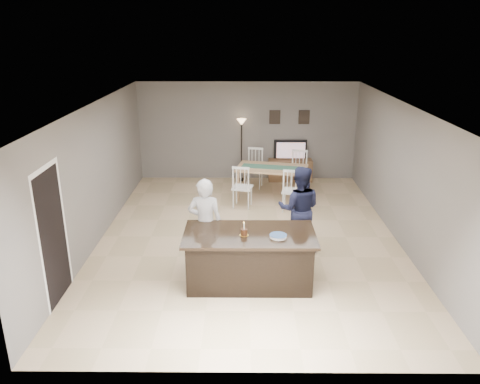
{
  "coord_description": "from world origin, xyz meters",
  "views": [
    {
      "loc": [
        -0.1,
        -8.75,
        4.06
      ],
      "look_at": [
        -0.17,
        -0.3,
        1.08
      ],
      "focal_mm": 35.0,
      "sensor_mm": 36.0,
      "label": 1
    }
  ],
  "objects_px": {
    "television": "(291,150)",
    "man": "(299,209)",
    "woman": "(205,224)",
    "birthday_cake": "(244,232)",
    "plate_stack": "(278,236)",
    "kitchen_island": "(249,258)",
    "floor_lamp": "(241,133)",
    "tv_console": "(290,170)",
    "dining_table": "(272,173)"
  },
  "relations": [
    {
      "from": "plate_stack",
      "to": "television",
      "type": "bearing_deg",
      "value": 82.68
    },
    {
      "from": "television",
      "to": "birthday_cake",
      "type": "xyz_separation_m",
      "value": [
        -1.29,
        -5.72,
        0.09
      ]
    },
    {
      "from": "tv_console",
      "to": "floor_lamp",
      "type": "xyz_separation_m",
      "value": [
        -1.36,
        0.02,
        1.04
      ]
    },
    {
      "from": "woman",
      "to": "man",
      "type": "height_order",
      "value": "man"
    },
    {
      "from": "kitchen_island",
      "to": "floor_lamp",
      "type": "height_order",
      "value": "floor_lamp"
    },
    {
      "from": "television",
      "to": "man",
      "type": "distance_m",
      "value": 4.4
    },
    {
      "from": "tv_console",
      "to": "plate_stack",
      "type": "bearing_deg",
      "value": -97.41
    },
    {
      "from": "man",
      "to": "birthday_cake",
      "type": "xyz_separation_m",
      "value": [
        -1.04,
        -1.32,
        0.12
      ]
    },
    {
      "from": "kitchen_island",
      "to": "television",
      "type": "bearing_deg",
      "value": 77.99
    },
    {
      "from": "tv_console",
      "to": "dining_table",
      "type": "xyz_separation_m",
      "value": [
        -0.6,
        -1.43,
        0.37
      ]
    },
    {
      "from": "birthday_cake",
      "to": "plate_stack",
      "type": "distance_m",
      "value": 0.55
    },
    {
      "from": "tv_console",
      "to": "woman",
      "type": "relative_size",
      "value": 0.73
    },
    {
      "from": "birthday_cake",
      "to": "man",
      "type": "bearing_deg",
      "value": 51.84
    },
    {
      "from": "kitchen_island",
      "to": "dining_table",
      "type": "distance_m",
      "value": 4.18
    },
    {
      "from": "floor_lamp",
      "to": "man",
      "type": "bearing_deg",
      "value": -75.68
    },
    {
      "from": "kitchen_island",
      "to": "man",
      "type": "xyz_separation_m",
      "value": [
        0.95,
        1.25,
        0.38
      ]
    },
    {
      "from": "kitchen_island",
      "to": "woman",
      "type": "xyz_separation_m",
      "value": [
        -0.77,
        0.55,
        0.37
      ]
    },
    {
      "from": "television",
      "to": "dining_table",
      "type": "distance_m",
      "value": 1.63
    },
    {
      "from": "birthday_cake",
      "to": "plate_stack",
      "type": "height_order",
      "value": "birthday_cake"
    },
    {
      "from": "kitchen_island",
      "to": "woman",
      "type": "bearing_deg",
      "value": 144.32
    },
    {
      "from": "kitchen_island",
      "to": "man",
      "type": "height_order",
      "value": "man"
    },
    {
      "from": "plate_stack",
      "to": "dining_table",
      "type": "bearing_deg",
      "value": 88.02
    },
    {
      "from": "birthday_cake",
      "to": "television",
      "type": "bearing_deg",
      "value": 77.29
    },
    {
      "from": "tv_console",
      "to": "man",
      "type": "xyz_separation_m",
      "value": [
        -0.25,
        -4.32,
        0.53
      ]
    },
    {
      "from": "television",
      "to": "birthday_cake",
      "type": "height_order",
      "value": "birthday_cake"
    },
    {
      "from": "plate_stack",
      "to": "dining_table",
      "type": "height_order",
      "value": "dining_table"
    },
    {
      "from": "kitchen_island",
      "to": "woman",
      "type": "relative_size",
      "value": 1.3
    },
    {
      "from": "kitchen_island",
      "to": "birthday_cake",
      "type": "height_order",
      "value": "birthday_cake"
    },
    {
      "from": "kitchen_island",
      "to": "tv_console",
      "type": "bearing_deg",
      "value": 77.84
    },
    {
      "from": "tv_console",
      "to": "man",
      "type": "height_order",
      "value": "man"
    },
    {
      "from": "woman",
      "to": "floor_lamp",
      "type": "xyz_separation_m",
      "value": [
        0.61,
        5.04,
        0.52
      ]
    },
    {
      "from": "tv_console",
      "to": "woman",
      "type": "height_order",
      "value": "woman"
    },
    {
      "from": "man",
      "to": "floor_lamp",
      "type": "xyz_separation_m",
      "value": [
        -1.11,
        4.34,
        0.51
      ]
    },
    {
      "from": "kitchen_island",
      "to": "tv_console",
      "type": "xyz_separation_m",
      "value": [
        1.2,
        5.57,
        -0.15
      ]
    },
    {
      "from": "woman",
      "to": "kitchen_island",
      "type": "bearing_deg",
      "value": 148.51
    },
    {
      "from": "kitchen_island",
      "to": "birthday_cake",
      "type": "relative_size",
      "value": 9.35
    },
    {
      "from": "man",
      "to": "dining_table",
      "type": "height_order",
      "value": "man"
    },
    {
      "from": "tv_console",
      "to": "floor_lamp",
      "type": "bearing_deg",
      "value": 179.16
    },
    {
      "from": "kitchen_island",
      "to": "television",
      "type": "height_order",
      "value": "television"
    },
    {
      "from": "birthday_cake",
      "to": "plate_stack",
      "type": "relative_size",
      "value": 0.83
    },
    {
      "from": "woman",
      "to": "birthday_cake",
      "type": "bearing_deg",
      "value": 141.43
    },
    {
      "from": "woman",
      "to": "dining_table",
      "type": "xyz_separation_m",
      "value": [
        1.37,
        3.59,
        -0.16
      ]
    },
    {
      "from": "birthday_cake",
      "to": "woman",
      "type": "bearing_deg",
      "value": 137.24
    },
    {
      "from": "tv_console",
      "to": "dining_table",
      "type": "distance_m",
      "value": 1.6
    },
    {
      "from": "kitchen_island",
      "to": "tv_console",
      "type": "distance_m",
      "value": 5.7
    },
    {
      "from": "woman",
      "to": "birthday_cake",
      "type": "relative_size",
      "value": 7.19
    },
    {
      "from": "television",
      "to": "man",
      "type": "height_order",
      "value": "man"
    },
    {
      "from": "birthday_cake",
      "to": "plate_stack",
      "type": "xyz_separation_m",
      "value": [
        0.54,
        -0.08,
        -0.03
      ]
    },
    {
      "from": "television",
      "to": "birthday_cake",
      "type": "distance_m",
      "value": 5.86
    },
    {
      "from": "man",
      "to": "dining_table",
      "type": "distance_m",
      "value": 2.92
    }
  ]
}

